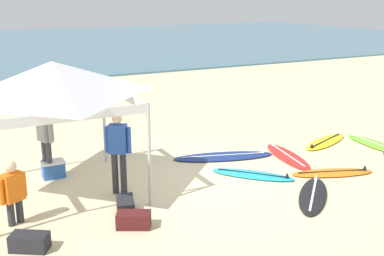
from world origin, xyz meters
The scene contains 17 objects.
ground_plane centered at (0.00, 0.00, 0.00)m, with size 80.00×80.00×0.00m, color beige.
sea centered at (0.00, 32.39, 0.05)m, with size 80.00×36.00×0.10m, color teal.
canopy_tent centered at (-3.10, 0.72, 2.39)m, with size 2.96×2.96×2.75m.
surfboard_red centered at (2.52, 0.34, 0.04)m, with size 0.97×2.16×0.19m.
surfboard_yellow centered at (4.24, 0.84, 0.04)m, with size 2.07×1.25×0.19m.
surfboard_orange centered at (2.70, -1.09, 0.04)m, with size 1.99×1.14×0.19m.
surfboard_cyan centered at (1.00, -0.34, 0.04)m, with size 1.68×1.75×0.19m.
surfboard_navy centered at (1.07, 1.07, 0.04)m, with size 2.65×1.41×0.19m.
surfboard_black centered at (1.43, -1.88, 0.04)m, with size 1.81×1.80×0.19m.
surfboard_lime centered at (5.28, -0.02, 0.04)m, with size 0.64×2.09×0.19m.
person_grey centered at (-3.17, 1.68, 0.99)m, with size 0.32×0.53×1.71m.
person_blue centered at (-2.02, 0.14, 0.99)m, with size 0.47×0.38×1.71m.
person_orange centered at (-4.15, -0.33, 0.66)m, with size 0.50×0.36×1.20m.
gear_bag_near_tent centered at (-2.24, -0.81, 0.14)m, with size 0.60×0.32×0.28m, color #232328.
gear_bag_by_pole centered at (-2.31, -1.44, 0.14)m, with size 0.60×0.32×0.28m, color #4C1919.
gear_bag_on_sand centered at (-4.09, -1.41, 0.14)m, with size 0.60×0.32×0.28m, color #232328.
cooler_box centered at (-3.05, 1.68, 0.20)m, with size 0.50×0.36×0.39m.
Camera 1 is at (-4.97, -8.82, 4.00)m, focal length 44.99 mm.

